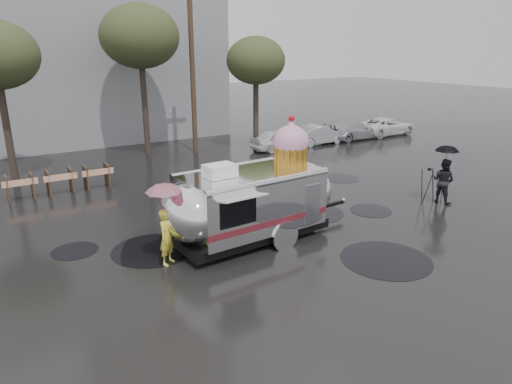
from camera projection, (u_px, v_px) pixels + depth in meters
ground at (315, 248)px, 13.92m from camera, size 120.00×120.00×0.00m
puddles at (290, 228)px, 15.36m from camera, size 13.71×9.27×0.01m
grey_building at (34, 36)px, 29.30m from camera, size 22.00×12.00×13.00m
utility_pole at (192, 70)px, 25.08m from camera, size 1.60×0.28×9.00m
tree_mid at (140, 37)px, 24.10m from camera, size 4.20×4.20×8.03m
tree_right at (256, 61)px, 25.91m from camera, size 3.36×3.36×6.42m
barricade_row at (60, 181)px, 19.00m from camera, size 4.30×0.80×1.00m
parked_cars at (340, 130)px, 29.34m from camera, size 13.20×1.90×1.50m
airstream_trailer at (253, 198)px, 14.11m from camera, size 7.23×2.97×3.90m
person_left at (167, 237)px, 12.66m from camera, size 0.69×0.66×1.61m
umbrella_pink at (164, 197)px, 12.31m from camera, size 1.24×1.24×2.39m
person_right at (443, 181)px, 17.70m from camera, size 0.61×0.92×1.76m
umbrella_black at (447, 155)px, 17.38m from camera, size 1.11×1.11×2.31m
tripod at (428, 182)px, 17.78m from camera, size 0.56×0.54×1.38m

